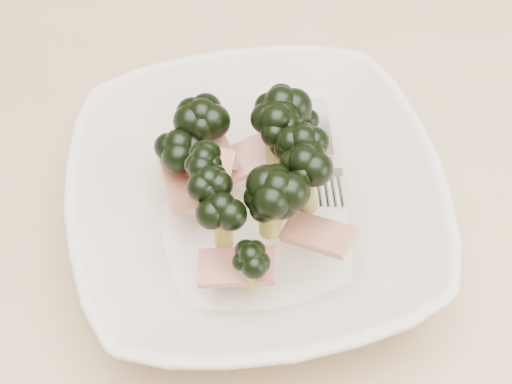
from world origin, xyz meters
TOP-DOWN VIEW (x-y plane):
  - dining_table at (0.00, 0.00)m, footprint 1.20×0.80m
  - broccoli_dish at (-0.09, 0.02)m, footprint 0.35×0.35m

SIDE VIEW (x-z plane):
  - dining_table at x=0.00m, z-range 0.28..1.03m
  - broccoli_dish at x=-0.09m, z-range 0.73..0.84m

